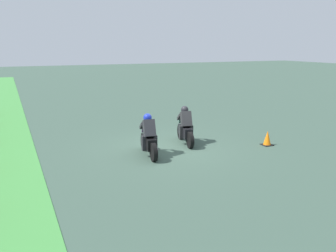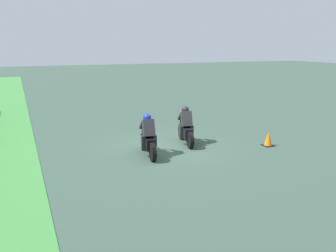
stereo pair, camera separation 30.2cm
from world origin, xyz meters
name	(u,v)px [view 1 (the left image)]	position (x,y,z in m)	size (l,w,h in m)	color
ground_plane	(168,148)	(0.00, 0.00, 0.00)	(120.00, 120.00, 0.00)	#395143
rider_lane_a	(185,128)	(0.29, -0.87, 0.62)	(2.03, 0.62, 1.51)	black
rider_lane_b	(149,139)	(-0.59, 1.04, 0.62)	(2.04, 0.59, 1.51)	black
traffic_cone	(267,139)	(-1.28, -3.71, 0.27)	(0.40, 0.40, 0.58)	black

